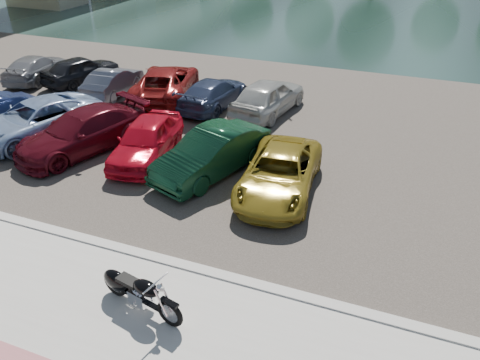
% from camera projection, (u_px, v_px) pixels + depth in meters
% --- Properties ---
extents(ground, '(200.00, 200.00, 0.00)m').
position_uv_depth(ground, '(132.00, 322.00, 10.30)').
color(ground, '#595447').
rests_on(ground, ground).
extents(promenade, '(60.00, 6.00, 0.10)m').
position_uv_depth(promenade, '(104.00, 356.00, 9.47)').
color(promenade, '#B9B5AE').
rests_on(promenade, ground).
extents(kerb, '(60.00, 0.30, 0.14)m').
position_uv_depth(kerb, '(174.00, 264.00, 11.87)').
color(kerb, '#B9B5AE').
rests_on(kerb, ground).
extents(parking_lot, '(60.00, 18.00, 0.04)m').
position_uv_depth(parking_lot, '(278.00, 129.00, 19.13)').
color(parking_lot, '#3B3630').
rests_on(parking_lot, ground).
extents(river, '(120.00, 40.00, 0.00)m').
position_uv_depth(river, '(372.00, 6.00, 42.46)').
color(river, '#192D29').
rests_on(river, ground).
extents(motorcycle, '(2.30, 0.88, 1.05)m').
position_uv_depth(motorcycle, '(134.00, 290.00, 10.37)').
color(motorcycle, black).
rests_on(motorcycle, promenade).
extents(car_2, '(3.95, 5.70, 1.45)m').
position_uv_depth(car_2, '(36.00, 120.00, 18.06)').
color(car_2, '#93AED6').
rests_on(car_2, parking_lot).
extents(car_3, '(3.69, 5.49, 1.48)m').
position_uv_depth(car_3, '(82.00, 132.00, 17.10)').
color(car_3, '#530B16').
rests_on(car_3, parking_lot).
extents(car_4, '(2.35, 4.43, 1.43)m').
position_uv_depth(car_4, '(146.00, 140.00, 16.56)').
color(car_4, red).
rests_on(car_4, parking_lot).
extents(car_5, '(2.96, 4.81, 1.50)m').
position_uv_depth(car_5, '(212.00, 153.00, 15.59)').
color(car_5, '#0F3721').
rests_on(car_5, parking_lot).
extents(car_6, '(2.58, 4.88, 1.31)m').
position_uv_depth(car_6, '(279.00, 173.00, 14.62)').
color(car_6, olive).
rests_on(car_6, parking_lot).
extents(car_7, '(2.53, 4.58, 1.26)m').
position_uv_depth(car_7, '(36.00, 68.00, 24.19)').
color(car_7, gray).
rests_on(car_7, parking_lot).
extents(car_8, '(2.72, 4.35, 1.38)m').
position_uv_depth(car_8, '(81.00, 70.00, 23.70)').
color(car_8, black).
rests_on(car_8, parking_lot).
extents(car_9, '(1.58, 3.88, 1.25)m').
position_uv_depth(car_9, '(113.00, 82.00, 22.30)').
color(car_9, slate).
rests_on(car_9, parking_lot).
extents(car_10, '(3.85, 5.83, 1.49)m').
position_uv_depth(car_10, '(166.00, 82.00, 21.83)').
color(car_10, maroon).
rests_on(car_10, parking_lot).
extents(car_11, '(2.14, 4.53, 1.28)m').
position_uv_depth(car_11, '(213.00, 93.00, 20.91)').
color(car_11, navy).
rests_on(car_11, parking_lot).
extents(car_12, '(2.51, 4.76, 1.54)m').
position_uv_depth(car_12, '(268.00, 96.00, 20.17)').
color(car_12, '#B6B6B1').
rests_on(car_12, parking_lot).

